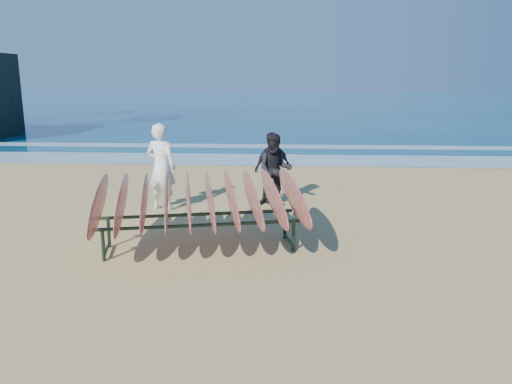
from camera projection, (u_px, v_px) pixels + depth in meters
The scene contains 8 objects.
ground at pixel (253, 266), 7.40m from camera, with size 120.00×120.00×0.00m, color tan.
ocean at pixel (284, 102), 60.93m from camera, with size 160.00×160.00×0.00m, color navy.
foam_near at pixel (273, 160), 17.13m from camera, with size 160.00×160.00×0.00m, color white.
foam_far at pixel (276, 146), 20.54m from camera, with size 160.00×160.00×0.00m, color white.
surfboard_rack at pixel (199, 200), 7.97m from camera, with size 3.62×3.08×1.26m.
person_white at pixel (161, 167), 10.45m from camera, with size 0.67×0.44×1.83m, color white.
person_dark_a at pixel (275, 170), 10.83m from camera, with size 0.76×0.59×1.57m, color black.
person_dark_b at pixel (273, 168), 11.06m from camera, with size 0.93×0.39×1.59m, color black.
Camera 1 is at (0.49, -6.96, 2.72)m, focal length 35.00 mm.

